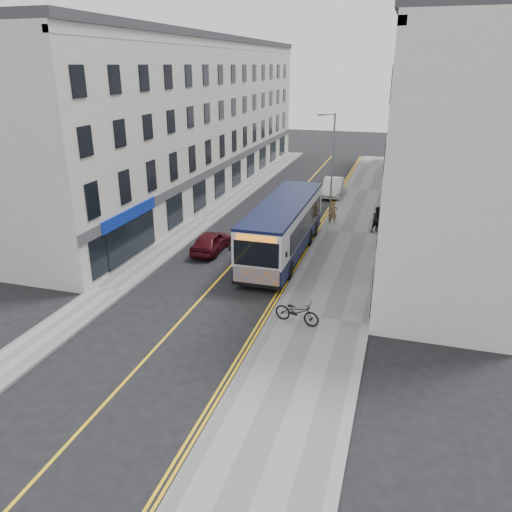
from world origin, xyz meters
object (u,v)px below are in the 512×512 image
Objects in this scene: city_bus at (283,226)px; pedestrian_far at (378,219)px; car_white at (333,187)px; pedestrian_near at (333,213)px; streetlamp at (331,165)px; bicycle at (297,312)px; car_maroon at (211,242)px.

city_bus is 8.06m from pedestrian_far.
city_bus is at bearing -95.05° from car_white.
city_bus is 7.48m from pedestrian_near.
pedestrian_far reaches higher than pedestrian_near.
streetlamp reaches higher than pedestrian_far.
pedestrian_near is 3.47m from pedestrian_far.
city_bus is 2.48× the size of car_white.
city_bus reaches higher than pedestrian_far.
pedestrian_near is at bearing 74.03° from city_bus.
pedestrian_far is (2.56, 14.58, 0.35)m from bicycle.
streetlamp is 3.48m from pedestrian_near.
pedestrian_near is (0.38, -0.33, -3.44)m from streetlamp.
pedestrian_near is 0.90× the size of pedestrian_far.
city_bus reaches higher than car_white.
car_maroon reaches higher than bicycle.
pedestrian_far is at bearing -38.34° from pedestrian_near.
city_bus is 6.43× the size of pedestrian_far.
city_bus is 4.72m from car_maroon.
car_white is 17.62m from car_maroon.
pedestrian_far is at bearing 48.40° from city_bus.
pedestrian_near is at bearing -84.01° from car_white.
streetlamp is 5.17m from pedestrian_far.
car_maroon is at bearing -126.88° from streetlamp.
bicycle is at bearing -87.78° from car_white.
bicycle is 1.18× the size of pedestrian_far.
car_white is at bearing 96.42° from streetlamp.
streetlamp is at bearing -126.89° from car_maroon.
bicycle is at bearing -106.56° from pedestrian_near.
pedestrian_far is at bearing -21.92° from streetlamp.
car_maroon is (-6.17, -8.22, -3.71)m from streetlamp.
pedestrian_near is 0.35× the size of car_white.
city_bus reaches higher than car_maroon.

